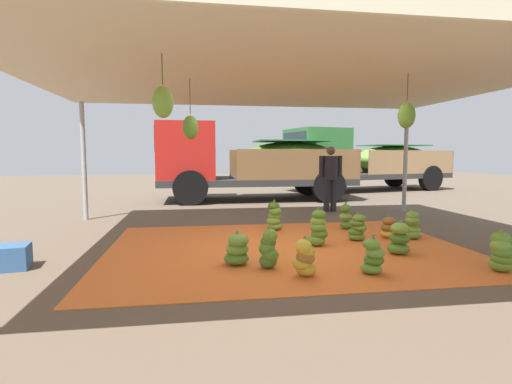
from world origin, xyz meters
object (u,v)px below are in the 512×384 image
(cargo_truck_far, at_px, (363,160))
(crate_0, at_px, (9,257))
(banana_bunch_5, at_px, (502,253))
(banana_bunch_11, at_px, (318,229))
(cargo_truck_main, at_px, (249,162))
(banana_bunch_2, at_px, (413,226))
(banana_bunch_8, at_px, (346,218))
(banana_bunch_10, at_px, (269,250))
(banana_bunch_1, at_px, (358,228))
(banana_bunch_4, at_px, (305,259))
(worker_0, at_px, (330,174))
(banana_bunch_9, at_px, (237,250))
(banana_bunch_0, at_px, (399,239))
(banana_bunch_3, at_px, (274,217))
(banana_bunch_7, at_px, (388,228))
(banana_bunch_6, at_px, (373,257))

(cargo_truck_far, bearing_deg, crate_0, -133.08)
(banana_bunch_5, relative_size, banana_bunch_11, 0.87)
(cargo_truck_far, bearing_deg, cargo_truck_main, -153.24)
(banana_bunch_2, bearing_deg, banana_bunch_11, -172.73)
(banana_bunch_8, distance_m, banana_bunch_10, 3.08)
(banana_bunch_1, xyz_separation_m, banana_bunch_4, (-1.41, -1.75, 0.01))
(cargo_truck_main, xyz_separation_m, worker_0, (1.68, -2.85, -0.26))
(cargo_truck_main, bearing_deg, banana_bunch_9, -99.10)
(banana_bunch_0, relative_size, cargo_truck_far, 0.07)
(banana_bunch_8, xyz_separation_m, banana_bunch_9, (-2.35, -2.15, -0.03))
(banana_bunch_0, relative_size, banana_bunch_2, 0.96)
(banana_bunch_8, relative_size, banana_bunch_10, 0.96)
(banana_bunch_1, distance_m, banana_bunch_9, 2.43)
(worker_0, xyz_separation_m, crate_0, (-5.73, -4.25, -0.81))
(banana_bunch_3, xyz_separation_m, banana_bunch_7, (1.80, -1.00, -0.08))
(banana_bunch_0, distance_m, banana_bunch_8, 1.96)
(banana_bunch_10, height_order, crate_0, banana_bunch_10)
(banana_bunch_10, height_order, cargo_truck_main, cargo_truck_main)
(banana_bunch_4, relative_size, banana_bunch_5, 0.92)
(banana_bunch_0, relative_size, banana_bunch_3, 0.87)
(banana_bunch_6, bearing_deg, banana_bunch_4, 178.15)
(banana_bunch_8, relative_size, cargo_truck_far, 0.07)
(banana_bunch_5, xyz_separation_m, worker_0, (-0.31, 5.33, 0.72))
(banana_bunch_2, height_order, banana_bunch_9, banana_bunch_2)
(banana_bunch_9, distance_m, cargo_truck_main, 7.55)
(banana_bunch_6, height_order, cargo_truck_main, cargo_truck_main)
(banana_bunch_3, xyz_separation_m, banana_bunch_11, (0.43, -1.36, 0.02))
(banana_bunch_1, height_order, banana_bunch_11, banana_bunch_11)
(banana_bunch_4, bearing_deg, banana_bunch_5, -4.48)
(banana_bunch_0, distance_m, banana_bunch_9, 2.38)
(banana_bunch_2, height_order, banana_bunch_7, banana_bunch_2)
(banana_bunch_6, xyz_separation_m, worker_0, (1.29, 5.17, 0.75))
(banana_bunch_2, distance_m, worker_0, 3.50)
(banana_bunch_4, bearing_deg, worker_0, 67.52)
(banana_bunch_1, height_order, cargo_truck_far, cargo_truck_far)
(banana_bunch_6, relative_size, crate_0, 1.06)
(banana_bunch_7, bearing_deg, banana_bunch_5, -78.59)
(banana_bunch_1, distance_m, banana_bunch_11, 0.80)
(banana_bunch_8, height_order, cargo_truck_far, cargo_truck_far)
(banana_bunch_9, bearing_deg, worker_0, 57.72)
(banana_bunch_11, relative_size, crate_0, 1.32)
(banana_bunch_5, bearing_deg, banana_bunch_11, 136.45)
(banana_bunch_5, xyz_separation_m, banana_bunch_7, (-0.42, 2.06, -0.06))
(banana_bunch_8, bearing_deg, banana_bunch_1, -101.26)
(banana_bunch_3, height_order, crate_0, banana_bunch_3)
(banana_bunch_0, height_order, banana_bunch_8, banana_bunch_8)
(banana_bunch_3, height_order, banana_bunch_6, banana_bunch_3)
(banana_bunch_3, distance_m, banana_bunch_5, 3.78)
(cargo_truck_main, bearing_deg, banana_bunch_11, -88.23)
(banana_bunch_0, distance_m, cargo_truck_main, 7.36)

